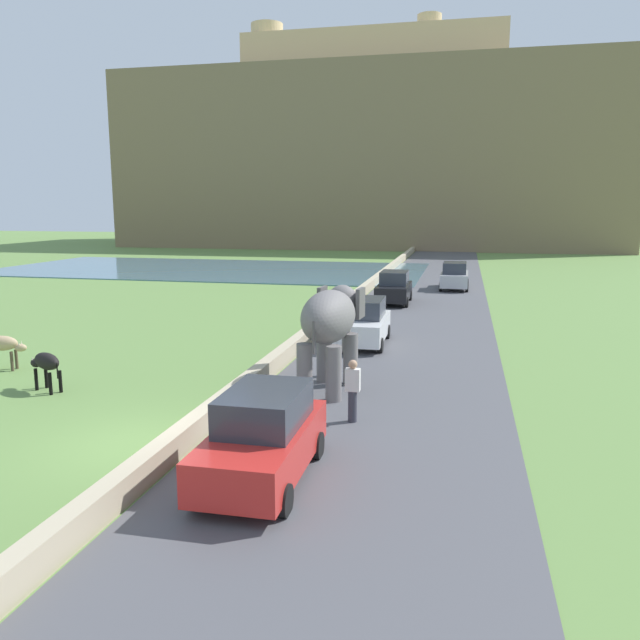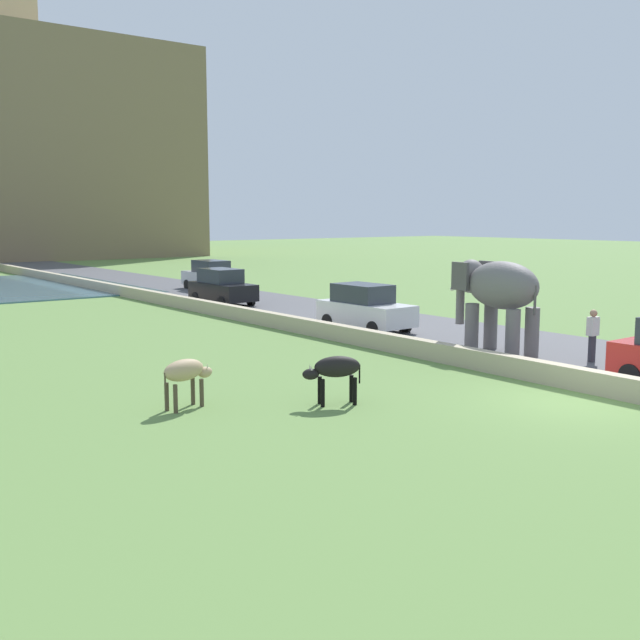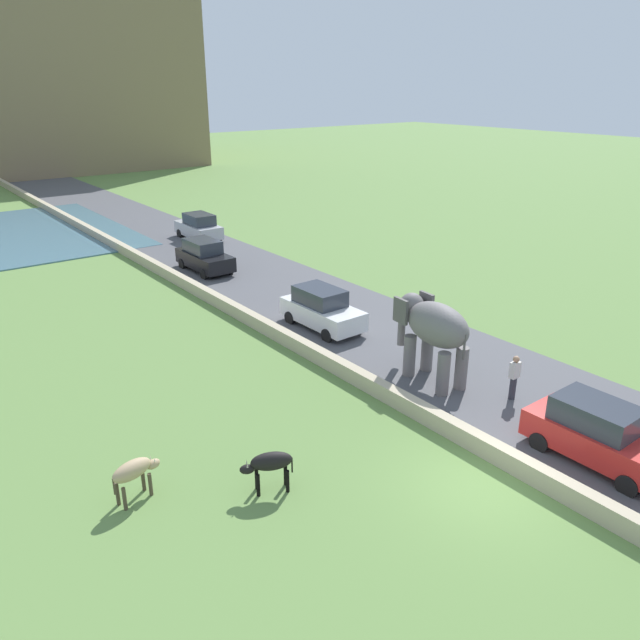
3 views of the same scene
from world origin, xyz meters
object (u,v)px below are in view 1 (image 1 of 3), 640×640
at_px(car_red, 263,437).
at_px(car_white, 364,322).
at_px(elephant, 331,322).
at_px(cow_black, 46,363).
at_px(car_black, 394,288).
at_px(person_beside_elephant, 353,390).
at_px(car_silver, 455,276).
at_px(cow_tan, 3,345).

height_order(car_red, car_white, same).
bearing_deg(elephant, cow_black, -166.88).
bearing_deg(car_black, car_red, -90.00).
bearing_deg(cow_black, person_beside_elephant, -5.19).
bearing_deg(car_red, car_black, 90.00).
xyz_separation_m(car_white, car_silver, (3.15, 17.63, 0.00)).
bearing_deg(cow_tan, elephant, 0.34).
relative_size(car_silver, cow_black, 2.87).
xyz_separation_m(elephant, cow_tan, (-10.97, -0.06, -1.20)).
height_order(car_red, cow_tan, car_red).
distance_m(elephant, cow_tan, 11.04).
bearing_deg(cow_tan, cow_black, -31.80).
xyz_separation_m(car_black, cow_black, (-8.03, -18.98, -0.06)).
xyz_separation_m(person_beside_elephant, car_silver, (2.01, 26.65, 0.03)).
relative_size(person_beside_elephant, car_silver, 0.41).
bearing_deg(car_silver, cow_black, -113.42).
bearing_deg(person_beside_elephant, elephant, 112.43).
relative_size(car_white, cow_black, 2.88).
bearing_deg(car_silver, car_white, -100.13).
distance_m(car_black, cow_tan, 20.36).
bearing_deg(car_silver, person_beside_elephant, -94.31).
height_order(car_black, car_white, same).
distance_m(car_red, car_white, 12.64).
distance_m(car_silver, cow_tan, 27.84).
relative_size(car_white, cow_tan, 2.83).
relative_size(person_beside_elephant, cow_black, 1.17).
height_order(person_beside_elephant, car_white, car_white).
relative_size(elephant, car_black, 0.88).
bearing_deg(car_white, car_red, -90.00).
bearing_deg(person_beside_elephant, cow_black, 174.81).
bearing_deg(cow_tan, car_black, 57.46).
xyz_separation_m(person_beside_elephant, car_white, (-1.14, 9.02, 0.03)).
distance_m(car_white, cow_tan, 12.67).
xyz_separation_m(person_beside_elephant, cow_tan, (-12.09, 2.65, -0.04)).
bearing_deg(car_white, car_silver, 79.87).
bearing_deg(cow_black, elephant, 13.12).
height_order(elephant, person_beside_elephant, elephant).
bearing_deg(cow_tan, car_white, 30.20).
distance_m(person_beside_elephant, car_red, 3.79).
bearing_deg(car_red, car_white, 90.00).
bearing_deg(car_black, person_beside_elephant, -86.71).
height_order(cow_black, cow_tan, same).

